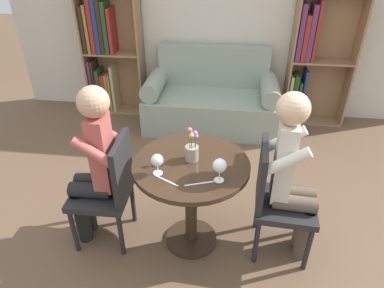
{
  "coord_description": "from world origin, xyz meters",
  "views": [
    {
      "loc": [
        0.25,
        -1.9,
        2.09
      ],
      "look_at": [
        0.0,
        0.05,
        0.87
      ],
      "focal_mm": 32.0,
      "sensor_mm": 36.0,
      "label": 1
    }
  ],
  "objects_px": {
    "wine_glass_left": "(157,161)",
    "flower_vase": "(192,149)",
    "chair_right": "(276,196)",
    "person_right": "(293,176)",
    "chair_left": "(109,187)",
    "wine_glass_right": "(220,166)",
    "couch": "(211,101)",
    "person_left": "(94,165)",
    "bookshelf_left": "(107,53)",
    "bookshelf_right": "(312,61)"
  },
  "relations": [
    {
      "from": "couch",
      "to": "bookshelf_right",
      "type": "distance_m",
      "value": 1.28
    },
    {
      "from": "wine_glass_left",
      "to": "flower_vase",
      "type": "xyz_separation_m",
      "value": [
        0.2,
        0.18,
        -0.01
      ]
    },
    {
      "from": "couch",
      "to": "chair_left",
      "type": "bearing_deg",
      "value": -106.95
    },
    {
      "from": "chair_right",
      "to": "wine_glass_left",
      "type": "height_order",
      "value": "chair_right"
    },
    {
      "from": "bookshelf_right",
      "to": "wine_glass_right",
      "type": "xyz_separation_m",
      "value": [
        -0.97,
        -2.4,
        0.08
      ]
    },
    {
      "from": "person_left",
      "to": "chair_left",
      "type": "bearing_deg",
      "value": 91.03
    },
    {
      "from": "person_left",
      "to": "person_right",
      "type": "height_order",
      "value": "person_right"
    },
    {
      "from": "chair_right",
      "to": "person_right",
      "type": "xyz_separation_m",
      "value": [
        0.09,
        -0.01,
        0.2
      ]
    },
    {
      "from": "person_left",
      "to": "person_right",
      "type": "relative_size",
      "value": 1.0
    },
    {
      "from": "wine_glass_left",
      "to": "flower_vase",
      "type": "bearing_deg",
      "value": 42.45
    },
    {
      "from": "bookshelf_left",
      "to": "chair_left",
      "type": "xyz_separation_m",
      "value": [
        0.76,
        -2.24,
        -0.28
      ]
    },
    {
      "from": "chair_left",
      "to": "wine_glass_left",
      "type": "distance_m",
      "value": 0.55
    },
    {
      "from": "chair_right",
      "to": "wine_glass_right",
      "type": "distance_m",
      "value": 0.58
    },
    {
      "from": "chair_right",
      "to": "bookshelf_left",
      "type": "bearing_deg",
      "value": 45.12
    },
    {
      "from": "chair_left",
      "to": "chair_right",
      "type": "distance_m",
      "value": 1.21
    },
    {
      "from": "wine_glass_left",
      "to": "flower_vase",
      "type": "distance_m",
      "value": 0.27
    },
    {
      "from": "bookshelf_left",
      "to": "flower_vase",
      "type": "relative_size",
      "value": 6.14
    },
    {
      "from": "bookshelf_right",
      "to": "chair_left",
      "type": "distance_m",
      "value": 2.88
    },
    {
      "from": "person_right",
      "to": "person_left",
      "type": "bearing_deg",
      "value": 95.11
    },
    {
      "from": "chair_left",
      "to": "flower_vase",
      "type": "relative_size",
      "value": 3.5
    },
    {
      "from": "chair_left",
      "to": "wine_glass_left",
      "type": "bearing_deg",
      "value": 72.05
    },
    {
      "from": "chair_right",
      "to": "person_left",
      "type": "height_order",
      "value": "person_left"
    },
    {
      "from": "person_left",
      "to": "wine_glass_left",
      "type": "distance_m",
      "value": 0.53
    },
    {
      "from": "chair_left",
      "to": "person_left",
      "type": "distance_m",
      "value": 0.21
    },
    {
      "from": "couch",
      "to": "flower_vase",
      "type": "bearing_deg",
      "value": -89.96
    },
    {
      "from": "chair_left",
      "to": "bookshelf_left",
      "type": "bearing_deg",
      "value": -162.86
    },
    {
      "from": "chair_left",
      "to": "person_left",
      "type": "relative_size",
      "value": 0.7
    },
    {
      "from": "couch",
      "to": "wine_glass_right",
      "type": "xyz_separation_m",
      "value": [
        0.2,
        -2.13,
        0.55
      ]
    },
    {
      "from": "bookshelf_right",
      "to": "person_left",
      "type": "xyz_separation_m",
      "value": [
        -1.86,
        -2.26,
        -0.08
      ]
    },
    {
      "from": "bookshelf_left",
      "to": "wine_glass_right",
      "type": "distance_m",
      "value": 2.85
    },
    {
      "from": "chair_left",
      "to": "wine_glass_right",
      "type": "height_order",
      "value": "wine_glass_right"
    },
    {
      "from": "person_left",
      "to": "wine_glass_right",
      "type": "xyz_separation_m",
      "value": [
        0.89,
        -0.14,
        0.17
      ]
    },
    {
      "from": "bookshelf_right",
      "to": "person_right",
      "type": "height_order",
      "value": "bookshelf_right"
    },
    {
      "from": "chair_left",
      "to": "wine_glass_right",
      "type": "relative_size",
      "value": 5.62
    },
    {
      "from": "person_right",
      "to": "bookshelf_right",
      "type": "bearing_deg",
      "value": -8.88
    },
    {
      "from": "bookshelf_left",
      "to": "chair_left",
      "type": "height_order",
      "value": "bookshelf_left"
    },
    {
      "from": "bookshelf_right",
      "to": "wine_glass_right",
      "type": "relative_size",
      "value": 9.85
    },
    {
      "from": "couch",
      "to": "wine_glass_left",
      "type": "xyz_separation_m",
      "value": [
        -0.2,
        -2.1,
        0.53
      ]
    },
    {
      "from": "person_left",
      "to": "person_right",
      "type": "xyz_separation_m",
      "value": [
        1.38,
        0.04,
        0.0
      ]
    },
    {
      "from": "couch",
      "to": "bookshelf_right",
      "type": "bearing_deg",
      "value": 12.99
    },
    {
      "from": "bookshelf_right",
      "to": "flower_vase",
      "type": "xyz_separation_m",
      "value": [
        -1.17,
        -2.19,
        0.06
      ]
    },
    {
      "from": "bookshelf_left",
      "to": "person_left",
      "type": "bearing_deg",
      "value": -73.39
    },
    {
      "from": "couch",
      "to": "wine_glass_left",
      "type": "relative_size",
      "value": 10.94
    },
    {
      "from": "couch",
      "to": "person_left",
      "type": "bearing_deg",
      "value": -109.16
    },
    {
      "from": "wine_glass_right",
      "to": "bookshelf_right",
      "type": "bearing_deg",
      "value": 68.03
    },
    {
      "from": "wine_glass_right",
      "to": "couch",
      "type": "bearing_deg",
      "value": 95.38
    },
    {
      "from": "bookshelf_right",
      "to": "person_right",
      "type": "xyz_separation_m",
      "value": [
        -0.48,
        -2.21,
        -0.08
      ]
    },
    {
      "from": "bookshelf_right",
      "to": "flower_vase",
      "type": "distance_m",
      "value": 2.48
    },
    {
      "from": "chair_left",
      "to": "wine_glass_right",
      "type": "xyz_separation_m",
      "value": [
        0.8,
        -0.14,
        0.36
      ]
    },
    {
      "from": "wine_glass_right",
      "to": "flower_vase",
      "type": "height_order",
      "value": "flower_vase"
    }
  ]
}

